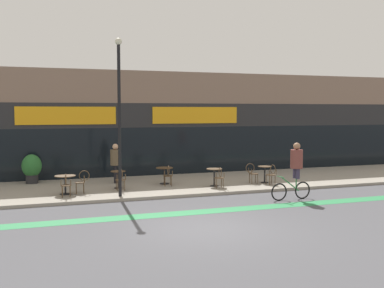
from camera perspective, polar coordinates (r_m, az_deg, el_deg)
ground_plane at (r=13.02m, az=1.71°, el=-10.64°), size 120.00×120.00×0.00m
sidewalk_slab at (r=19.81m, az=-5.68°, el=-5.32°), size 40.00×5.50×0.12m
storefront_facade at (r=24.17m, az=-8.26°, el=2.54°), size 40.00×4.06×5.32m
bike_lane_stripe at (r=14.84m, az=-1.00°, el=-8.76°), size 36.00×0.70×0.01m
bistro_table_0 at (r=18.05m, az=-15.80°, el=-4.51°), size 0.79×0.79×0.73m
bistro_table_1 at (r=18.98m, az=-9.37°, el=-4.05°), size 0.61×0.61×0.72m
bistro_table_2 at (r=19.86m, az=-3.52°, el=-3.58°), size 0.76×0.76×0.73m
bistro_table_3 at (r=19.25m, az=2.84°, el=-3.79°), size 0.68×0.68×0.76m
bistro_table_4 at (r=20.40m, az=9.22°, el=-3.42°), size 0.62×0.62×0.75m
cafe_chair_0_near at (r=17.43m, az=-15.71°, el=-4.85°), size 0.44×0.59×0.90m
cafe_chair_0_side at (r=18.08m, az=-13.81°, el=-4.49°), size 0.59×0.42×0.90m
cafe_chair_1_near at (r=18.37m, az=-9.04°, el=-4.29°), size 0.42×0.58×0.90m
cafe_chair_2_near at (r=19.26m, az=-3.06°, el=-3.85°), size 0.45×0.60×0.90m
cafe_chair_3_near at (r=18.68m, az=3.52°, el=-4.10°), size 0.45×0.60×0.90m
cafe_chair_4_near at (r=19.86m, az=10.08°, el=-3.66°), size 0.42×0.59×0.90m
cafe_chair_4_side at (r=20.12m, az=7.63°, el=-3.53°), size 0.59×0.44×0.90m
planter_pot at (r=21.20m, az=-19.68°, el=-2.84°), size 0.86×0.86×1.30m
lamp_post at (r=16.98m, az=-9.23°, el=4.66°), size 0.26×0.26×5.90m
cyclist_0 at (r=17.29m, az=12.99°, el=-2.74°), size 1.70×0.51×2.15m
pedestrian_near_end at (r=20.33m, az=-9.69°, el=-1.98°), size 0.54×0.54×1.76m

